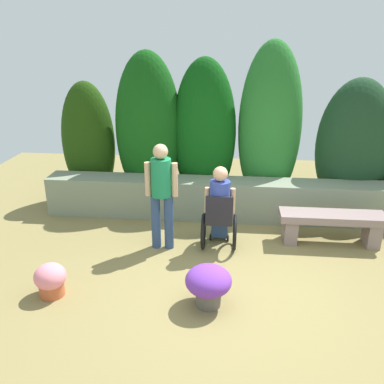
{
  "coord_description": "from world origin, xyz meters",
  "views": [
    {
      "loc": [
        -0.13,
        -4.68,
        3.11
      ],
      "look_at": [
        -0.71,
        1.17,
        0.85
      ],
      "focal_mm": 38.51,
      "sensor_mm": 36.0,
      "label": 1
    }
  ],
  "objects_px": {
    "stone_bench": "(332,223)",
    "flower_pot_purple_near": "(208,283)",
    "person_standing_companion": "(161,190)",
    "flower_pot_terracotta_by_wall": "(51,280)",
    "person_in_wheelchair": "(220,210)"
  },
  "relations": [
    {
      "from": "stone_bench",
      "to": "flower_pot_purple_near",
      "type": "xyz_separation_m",
      "value": [
        -1.82,
        -1.79,
        -0.04
      ]
    },
    {
      "from": "person_standing_companion",
      "to": "flower_pot_terracotta_by_wall",
      "type": "relative_size",
      "value": 3.78
    },
    {
      "from": "stone_bench",
      "to": "person_standing_companion",
      "type": "distance_m",
      "value": 2.71
    },
    {
      "from": "person_in_wheelchair",
      "to": "flower_pot_terracotta_by_wall",
      "type": "xyz_separation_m",
      "value": [
        -2.06,
        -1.48,
        -0.4
      ]
    },
    {
      "from": "flower_pot_purple_near",
      "to": "flower_pot_terracotta_by_wall",
      "type": "bearing_deg",
      "value": 179.78
    },
    {
      "from": "flower_pot_purple_near",
      "to": "flower_pot_terracotta_by_wall",
      "type": "xyz_separation_m",
      "value": [
        -1.99,
        0.01,
        -0.08
      ]
    },
    {
      "from": "stone_bench",
      "to": "flower_pot_purple_near",
      "type": "distance_m",
      "value": 2.56
    },
    {
      "from": "person_in_wheelchair",
      "to": "flower_pot_terracotta_by_wall",
      "type": "relative_size",
      "value": 3.04
    },
    {
      "from": "person_in_wheelchair",
      "to": "flower_pot_terracotta_by_wall",
      "type": "bearing_deg",
      "value": -134.38
    },
    {
      "from": "flower_pot_purple_near",
      "to": "person_in_wheelchair",
      "type": "bearing_deg",
      "value": 87.16
    },
    {
      "from": "person_standing_companion",
      "to": "person_in_wheelchair",
      "type": "bearing_deg",
      "value": 22.01
    },
    {
      "from": "stone_bench",
      "to": "flower_pot_purple_near",
      "type": "relative_size",
      "value": 2.87
    },
    {
      "from": "person_standing_companion",
      "to": "flower_pot_purple_near",
      "type": "relative_size",
      "value": 2.92
    },
    {
      "from": "person_standing_companion",
      "to": "flower_pot_terracotta_by_wall",
      "type": "xyz_separation_m",
      "value": [
        -1.2,
        -1.39,
        -0.73
      ]
    },
    {
      "from": "person_in_wheelchair",
      "to": "person_standing_companion",
      "type": "distance_m",
      "value": 0.93
    }
  ]
}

